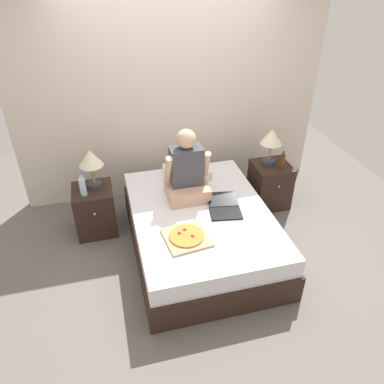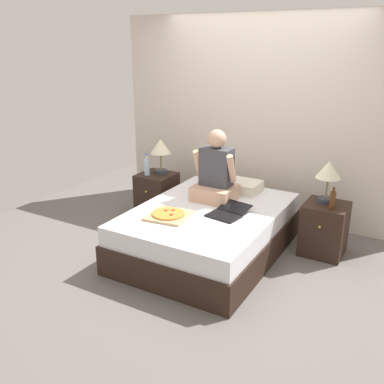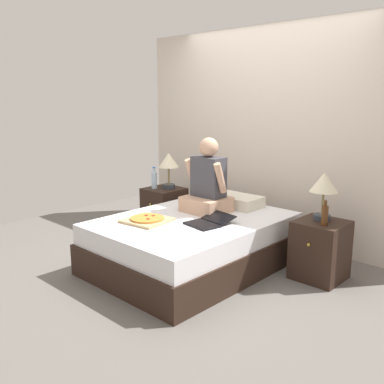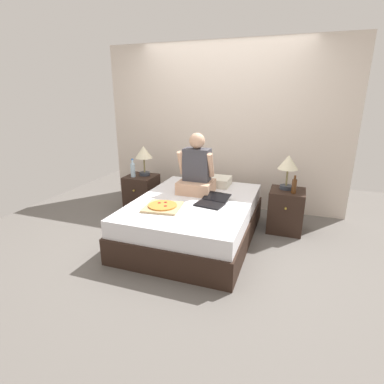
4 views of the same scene
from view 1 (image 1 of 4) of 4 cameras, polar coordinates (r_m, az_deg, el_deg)
The scene contains 13 objects.
ground_plane at distance 4.20m, azimuth 1.24°, elevation -8.40°, with size 5.79×5.79×0.00m, color #66605B.
wall_back at distance 4.68m, azimuth -3.08°, elevation 14.12°, with size 3.79×0.12×2.50m, color beige.
bed at distance 4.04m, azimuth 1.29°, elevation -5.77°, with size 1.43×1.94×0.51m.
nightstand_left at distance 4.41m, azimuth -14.53°, elevation -2.65°, with size 0.44×0.47×0.56m.
lamp_on_left_nightstand at distance 4.13m, azimuth -15.18°, elevation 4.64°, with size 0.26×0.26×0.45m.
water_bottle at distance 4.12m, azimuth -16.33°, elevation 0.88°, with size 0.07×0.07×0.28m.
nightstand_right at distance 4.81m, azimuth 11.75°, elevation 1.14°, with size 0.44×0.47×0.56m.
lamp_on_right_nightstand at distance 4.55m, azimuth 12.02°, elevation 7.88°, with size 0.26×0.26×0.45m.
beer_bottle at distance 4.58m, azimuth 13.60°, elevation 4.58°, with size 0.06×0.06×0.23m.
pillow at distance 4.41m, azimuth -0.78°, elevation 3.02°, with size 0.52×0.34×0.12m, color silver.
person_seated at distance 3.94m, azimuth -0.80°, elevation 2.86°, with size 0.47×0.40×0.78m.
laptop at distance 3.89m, azimuth 5.01°, elevation -2.53°, with size 0.38×0.46×0.07m.
pizza_box at distance 3.52m, azimuth -0.83°, elevation -6.86°, with size 0.45×0.45×0.05m.
Camera 1 is at (-0.87, -2.99, 2.81)m, focal length 35.00 mm.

